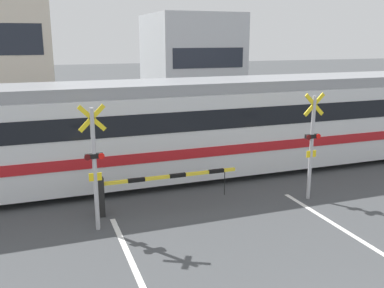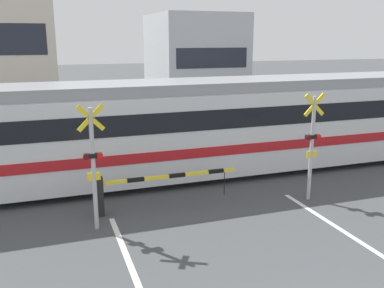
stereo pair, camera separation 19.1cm
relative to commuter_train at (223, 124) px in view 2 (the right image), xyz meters
The scene contains 10 objects.
rail_track_near 2.59m from the commuter_train, 157.80° to the right, with size 50.00×0.10×0.08m.
rail_track_far 2.59m from the commuter_train, 157.80° to the left, with size 50.00×0.10×0.08m.
commuter_train is the anchor object (origin of this frame).
crossing_barrier_near 4.60m from the commuter_train, 144.52° to the right, with size 4.13×0.20×1.12m.
crossing_barrier_far 3.45m from the commuter_train, 87.78° to the left, with size 4.13×0.20×1.12m.
crossing_signal_left 5.99m from the commuter_train, 145.45° to the right, with size 0.68×0.15×3.24m.
crossing_signal_right 3.68m from the commuter_train, 67.32° to the right, with size 0.68×0.15×3.24m.
pedestrian 6.97m from the commuter_train, 105.74° to the left, with size 0.38×0.22×1.60m.
building_left_of_street 17.86m from the commuter_train, 117.32° to the left, with size 6.06×7.02×8.57m.
building_right_of_street 16.39m from the commuter_train, 74.13° to the left, with size 5.79×7.02×6.42m.
Camera 2 is at (-4.20, -3.08, 4.78)m, focal length 40.00 mm.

